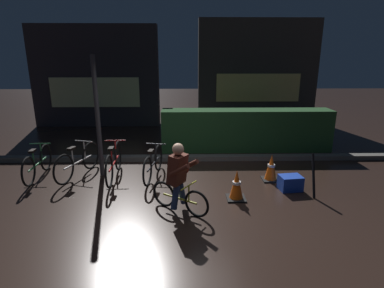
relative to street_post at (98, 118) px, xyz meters
name	(u,v)px	position (x,y,z in m)	size (l,w,h in m)	color
ground_plane	(182,197)	(1.85, -1.20, -1.34)	(40.00, 40.00, 0.00)	black
sidewalk_curb	(183,158)	(1.85, 1.00, -1.28)	(12.00, 0.24, 0.12)	#56544F
hedge_row	(246,130)	(3.65, 1.90, -0.75)	(4.80, 0.70, 1.17)	#214723
storefront_left	(96,77)	(-1.47, 5.30, 0.53)	(4.73, 0.54, 3.74)	#262328
storefront_right	(257,72)	(4.82, 6.00, 0.67)	(4.76, 0.54, 4.03)	#383330
street_post	(98,118)	(0.00, 0.00, 0.00)	(0.10, 0.10, 2.67)	#2D2D33
parked_bike_leftmost	(38,163)	(-1.39, -0.12, -1.00)	(0.46, 1.58, 0.73)	black
parked_bike_left_mid	(78,161)	(-0.51, -0.05, -0.99)	(0.57, 1.60, 0.76)	black
parked_bike_center_left	(114,162)	(0.32, -0.18, -0.97)	(0.46, 1.74, 0.80)	black
parked_bike_center_right	(153,163)	(1.20, -0.17, -1.01)	(0.46, 1.55, 0.72)	black
traffic_cone_near	(237,185)	(2.88, -1.30, -1.06)	(0.36, 0.36, 0.58)	black
traffic_cone_far	(271,168)	(3.79, -0.39, -1.05)	(0.36, 0.36, 0.59)	black
blue_crate	(290,183)	(4.05, -0.90, -1.19)	(0.44, 0.32, 0.30)	#193DB7
cyclist	(179,177)	(1.81, -1.73, -0.71)	(1.01, 0.73, 1.25)	black
closed_umbrella	(314,176)	(4.40, -1.15, -0.93)	(0.05, 0.05, 0.85)	black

